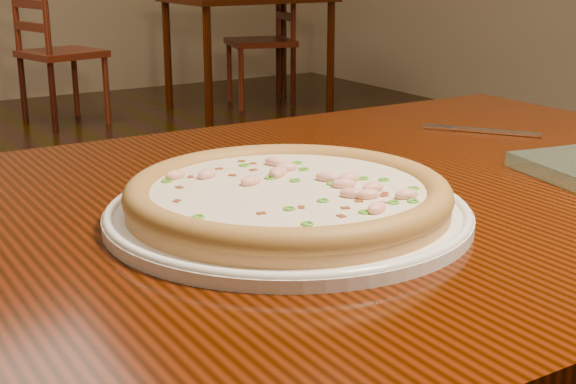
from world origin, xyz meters
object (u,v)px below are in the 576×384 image
bg_table_right (248,10)px  chair_c (53,53)px  pizza (288,195)px  hero_table (352,272)px  plate (288,212)px  chair_d (268,41)px

bg_table_right → chair_c: size_ratio=1.05×
pizza → chair_c: chair_c is taller
hero_table → plate: (-0.12, -0.05, 0.11)m
hero_table → bg_table_right: size_ratio=1.20×
plate → pizza: size_ratio=1.12×
pizza → chair_d: chair_d is taller
bg_table_right → pizza: bearing=-118.6°
hero_table → chair_d: (2.28, 4.07, -0.21)m
plate → bg_table_right: (2.19, 4.01, -0.10)m
chair_c → chair_d: bearing=-2.6°
bg_table_right → plate: bearing=-118.7°
pizza → bg_table_right: (2.19, 4.01, -0.12)m
chair_d → plate: bearing=-120.3°
hero_table → chair_c: (0.83, 4.13, -0.21)m
bg_table_right → chair_d: size_ratio=1.05×
chair_c → hero_table: bearing=-101.4°
plate → pizza: bearing=-7.9°
chair_d → bg_table_right: bearing=-153.0°
hero_table → chair_d: 4.67m
pizza → chair_c: (0.95, 4.18, -0.34)m
plate → chair_c: bearing=77.2°
pizza → plate: bearing=172.1°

